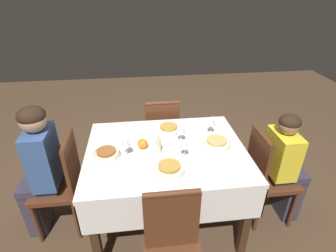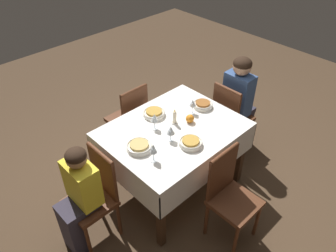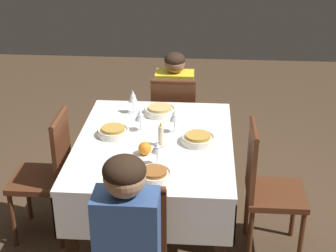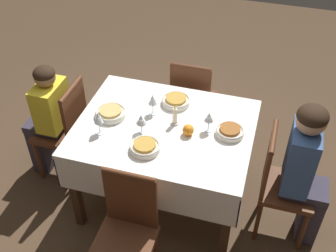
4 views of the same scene
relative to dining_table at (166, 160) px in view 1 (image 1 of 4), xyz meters
name	(u,v)px [view 1 (image 1 of 4)]	position (x,y,z in m)	size (l,w,h in m)	color
ground_plane	(166,217)	(0.00, 0.00, -0.67)	(8.00, 8.00, 0.00)	#4C3826
dining_table	(166,160)	(0.00, 0.00, 0.00)	(1.24, 0.98, 0.77)	white
chair_east	(62,181)	(0.85, -0.04, -0.17)	(0.37, 0.37, 0.91)	#562D19
chair_west	(266,173)	(-0.85, 0.07, -0.17)	(0.37, 0.37, 0.91)	#562D19
chair_south	(162,132)	(-0.03, -0.71, -0.17)	(0.37, 0.37, 0.91)	#562D19
person_adult_denim	(39,166)	(0.99, -0.04, 0.00)	(0.34, 0.30, 1.17)	#383342
person_child_yellow	(285,165)	(-1.00, 0.07, -0.09)	(0.33, 0.30, 1.05)	#383342
bowl_east	(106,153)	(0.45, 0.04, 0.13)	(0.20, 0.20, 0.06)	silver
wine_glass_east	(126,143)	(0.30, 0.05, 0.22)	(0.07, 0.07, 0.15)	white
bowl_west	(217,143)	(-0.41, 0.00, 0.13)	(0.22, 0.22, 0.06)	silver
wine_glass_west	(212,121)	(-0.41, -0.19, 0.23)	(0.07, 0.07, 0.17)	white
bowl_south	(169,129)	(-0.05, -0.27, 0.13)	(0.20, 0.20, 0.06)	silver
wine_glass_south	(181,130)	(-0.13, -0.10, 0.21)	(0.07, 0.07, 0.15)	white
bowl_north	(169,168)	(0.01, 0.27, 0.13)	(0.21, 0.21, 0.06)	silver
wine_glass_north	(185,144)	(-0.12, 0.12, 0.22)	(0.07, 0.07, 0.16)	white
candle_centerpiece	(159,147)	(0.06, 0.05, 0.16)	(0.06, 0.06, 0.16)	beige
orange_fruit	(143,144)	(0.18, -0.04, 0.14)	(0.08, 0.08, 0.08)	orange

